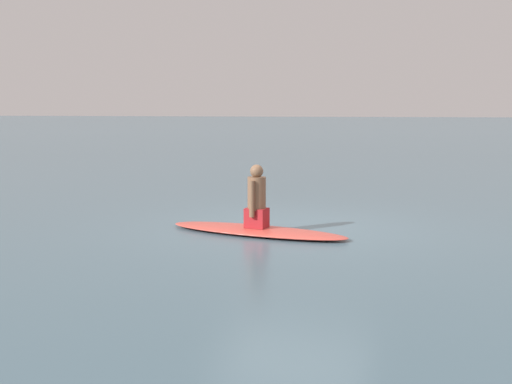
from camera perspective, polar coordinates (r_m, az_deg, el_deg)
ground_plane at (r=10.12m, az=3.47°, el=-3.34°), size 400.00×400.00×0.00m
surfboard at (r=9.61m, az=0.06°, el=-3.61°), size 1.05×3.04×0.10m
person_paddler at (r=9.52m, az=0.07°, el=-0.67°), size 0.43×0.35×0.99m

